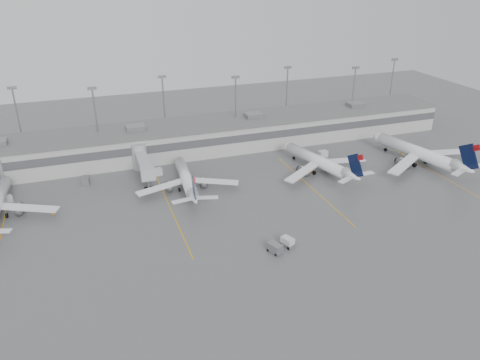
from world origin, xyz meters
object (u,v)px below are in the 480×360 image
object	(u,v)px
jet_mid_left	(187,179)
baggage_tug	(287,243)
jet_mid_right	(320,162)
jet_far_right	(420,153)

from	to	relation	value
jet_mid_left	baggage_tug	size ratio (longest dim) A/B	8.30
jet_mid_left	jet_mid_right	size ratio (longest dim) A/B	0.95
jet_mid_left	jet_far_right	bearing A→B (deg)	-0.92
jet_mid_right	baggage_tug	size ratio (longest dim) A/B	8.77
jet_mid_left	jet_far_right	distance (m)	63.73
jet_mid_left	baggage_tug	world-z (taller)	jet_mid_left
jet_mid_left	jet_mid_right	xyz separation A→B (m)	(35.34, -1.29, 0.21)
jet_mid_right	jet_mid_left	bearing A→B (deg)	163.69
jet_mid_right	jet_far_right	world-z (taller)	jet_far_right
jet_mid_left	baggage_tug	bearing A→B (deg)	-63.31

